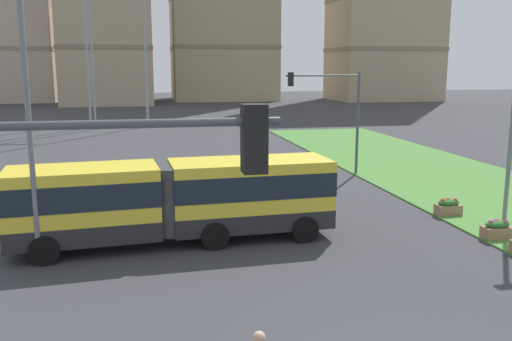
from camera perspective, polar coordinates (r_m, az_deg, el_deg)
articulated_bus at (r=20.72m, az=-8.24°, el=-2.94°), size 11.98×3.44×3.00m
flower_planter_3 at (r=22.97m, az=23.50°, el=-5.55°), size 1.10×0.56×0.74m
flower_planter_4 at (r=25.75m, az=19.14°, el=-3.54°), size 1.10×0.56×0.74m
traffic_light_near_left at (r=6.77m, az=-21.24°, el=-10.02°), size 4.18×0.28×6.08m
traffic_light_far_right at (r=33.22m, az=8.05°, el=6.73°), size 4.55×0.28×6.14m
streetlight_left at (r=18.94m, az=-22.38°, el=5.77°), size 0.70×0.28×9.38m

